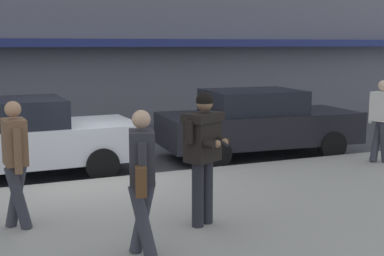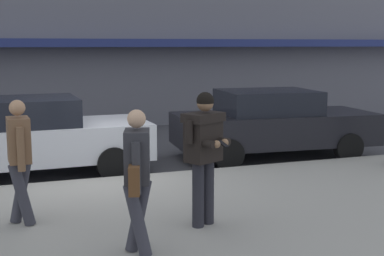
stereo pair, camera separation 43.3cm
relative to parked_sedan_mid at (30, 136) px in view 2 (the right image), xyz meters
The scene contains 8 objects.
ground_plane 1.60m from the parked_sedan_mid, 41.11° to the right, with size 80.00×80.00×0.00m, color #3D3D42.
sidewalk 4.35m from the parked_sedan_mid, 61.43° to the right, with size 32.00×5.30×0.14m, color #99968E.
curb_paint_line 2.36m from the parked_sedan_mid, 22.92° to the right, with size 28.00×0.12×0.01m, color silver.
parked_sedan_mid is the anchor object (origin of this frame).
parked_sedan_far 5.28m from the parked_sedan_mid, ahead, with size 4.61×2.15×1.54m.
man_texting_on_phone 4.68m from the parked_sedan_mid, 63.93° to the right, with size 0.63×0.65×1.81m.
pedestrian_with_bag 4.99m from the parked_sedan_mid, 78.72° to the right, with size 0.40×0.71×1.70m.
pedestrian_dark_coat 3.35m from the parked_sedan_mid, 94.55° to the right, with size 0.35×0.60×1.70m.
Camera 2 is at (-1.42, -9.76, 2.56)m, focal length 50.00 mm.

